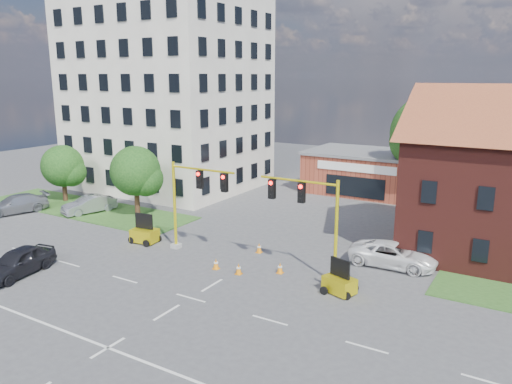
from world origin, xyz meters
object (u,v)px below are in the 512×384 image
signal_mast_east (310,215)px  trailer_east (339,283)px  signal_mast_west (193,197)px  trailer_west (145,234)px  sedan_dark (18,262)px  pickup_white (393,255)px

signal_mast_east → trailer_east: signal_mast_east is taller
signal_mast_west → signal_mast_east: (8.71, 0.00, 0.00)m
signal_mast_east → trailer_west: bearing=-178.7°
signal_mast_east → trailer_west: (-13.05, -0.29, -3.26)m
sedan_dark → pickup_white: bearing=24.6°
signal_mast_west → trailer_east: signal_mast_west is taller
signal_mast_east → sedan_dark: bearing=-150.5°
signal_mast_west → trailer_west: (-4.34, -0.29, -3.26)m
trailer_east → pickup_white: size_ratio=0.36×
signal_mast_east → trailer_east: 4.29m
signal_mast_west → sedan_dark: 11.49m
signal_mast_west → trailer_west: signal_mast_west is taller
signal_mast_west → trailer_west: bearing=-176.2°
trailer_west → pickup_white: bearing=7.9°
signal_mast_west → pickup_white: bearing=19.4°
signal_mast_east → trailer_east: (2.43, -1.22, -3.31)m
signal_mast_west → sedan_dark: size_ratio=1.27×
signal_mast_west → trailer_east: size_ratio=3.11×
pickup_white → sedan_dark: sedan_dark is taller
sedan_dark → trailer_west: bearing=64.3°
signal_mast_east → pickup_white: size_ratio=1.13×
signal_mast_east → sedan_dark: signal_mast_east is taller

